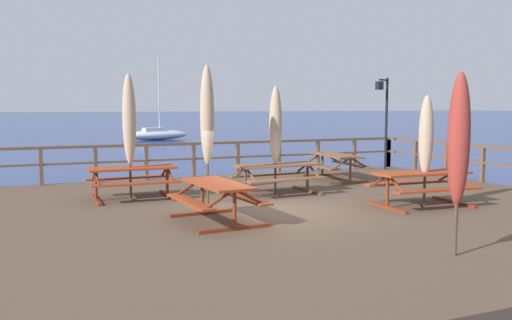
# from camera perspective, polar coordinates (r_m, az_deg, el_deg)

# --- Properties ---
(ground_plane) EXTENTS (600.00, 600.00, 0.00)m
(ground_plane) POSITION_cam_1_polar(r_m,az_deg,el_deg) (11.69, 1.76, -9.40)
(ground_plane) COLOR navy
(wooden_deck) EXTENTS (15.12, 12.13, 0.84)m
(wooden_deck) POSITION_cam_1_polar(r_m,az_deg,el_deg) (11.59, 1.77, -7.41)
(wooden_deck) COLOR brown
(wooden_deck) RESTS_ON ground
(railing_waterside_far) EXTENTS (14.92, 0.10, 1.09)m
(railing_waterside_far) POSITION_cam_1_polar(r_m,az_deg,el_deg) (16.91, -6.62, 0.66)
(railing_waterside_far) COLOR brown
(railing_waterside_far) RESTS_ON wooden_deck
(picnic_table_back_right) EXTENTS (1.53, 2.24, 0.78)m
(picnic_table_back_right) POSITION_cam_1_polar(r_m,az_deg,el_deg) (16.44, 8.46, -0.10)
(picnic_table_back_right) COLOR brown
(picnic_table_back_right) RESTS_ON wooden_deck
(picnic_table_mid_left) EXTENTS (1.53, 2.03, 0.78)m
(picnic_table_mid_left) POSITION_cam_1_polar(r_m,az_deg,el_deg) (10.32, -4.12, -3.53)
(picnic_table_mid_left) COLOR #993819
(picnic_table_mid_left) RESTS_ON wooden_deck
(picnic_table_mid_right) EXTENTS (2.07, 1.42, 0.78)m
(picnic_table_mid_right) POSITION_cam_1_polar(r_m,az_deg,el_deg) (13.21, -12.98, -1.61)
(picnic_table_mid_right) COLOR #993819
(picnic_table_mid_right) RESTS_ON wooden_deck
(picnic_table_back_left) EXTENTS (2.21, 1.48, 0.78)m
(picnic_table_back_left) POSITION_cam_1_polar(r_m,az_deg,el_deg) (12.51, 17.19, -2.12)
(picnic_table_back_left) COLOR #993819
(picnic_table_back_left) RESTS_ON wooden_deck
(picnic_table_front_left) EXTENTS (2.21, 1.52, 0.78)m
(picnic_table_front_left) POSITION_cam_1_polar(r_m,az_deg,el_deg) (13.54, 2.27, -1.29)
(picnic_table_front_left) COLOR brown
(picnic_table_front_left) RESTS_ON wooden_deck
(patio_umbrella_tall_back_left) EXTENTS (0.32, 0.32, 2.71)m
(patio_umbrella_tall_back_left) POSITION_cam_1_polar(r_m,az_deg,el_deg) (8.37, 20.71, 2.00)
(patio_umbrella_tall_back_left) COLOR #4C3828
(patio_umbrella_tall_back_left) RESTS_ON wooden_deck
(patio_umbrella_short_back) EXTENTS (0.32, 0.32, 3.14)m
(patio_umbrella_short_back) POSITION_cam_1_polar(r_m,az_deg,el_deg) (12.18, -5.21, 4.67)
(patio_umbrella_short_back) COLOR #4C3828
(patio_umbrella_short_back) RESTS_ON wooden_deck
(patio_umbrella_tall_mid_left) EXTENTS (0.32, 0.32, 2.99)m
(patio_umbrella_tall_mid_left) POSITION_cam_1_polar(r_m,az_deg,el_deg) (13.04, -13.30, 4.18)
(patio_umbrella_tall_mid_left) COLOR #4C3828
(patio_umbrella_tall_mid_left) RESTS_ON wooden_deck
(patio_umbrella_tall_front) EXTENTS (0.32, 0.32, 2.47)m
(patio_umbrella_tall_front) POSITION_cam_1_polar(r_m,az_deg,el_deg) (12.43, 17.59, 2.46)
(patio_umbrella_tall_front) COLOR #4C3828
(patio_umbrella_tall_front) RESTS_ON wooden_deck
(patio_umbrella_short_mid) EXTENTS (0.32, 0.32, 2.71)m
(patio_umbrella_short_mid) POSITION_cam_1_polar(r_m,az_deg,el_deg) (13.48, 2.09, 3.64)
(patio_umbrella_short_mid) COLOR #4C3828
(patio_umbrella_short_mid) RESTS_ON wooden_deck
(lamp_post_hooked) EXTENTS (0.64, 0.38, 3.20)m
(lamp_post_hooked) POSITION_cam_1_polar(r_m,az_deg,el_deg) (19.27, 13.41, 5.26)
(lamp_post_hooked) COLOR black
(lamp_post_hooked) RESTS_ON wooden_deck
(sailboat_distant) EXTENTS (6.19, 2.62, 7.72)m
(sailboat_distant) POSITION_cam_1_polar(r_m,az_deg,el_deg) (49.74, -10.53, 2.70)
(sailboat_distant) COLOR silver
(sailboat_distant) RESTS_ON ground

